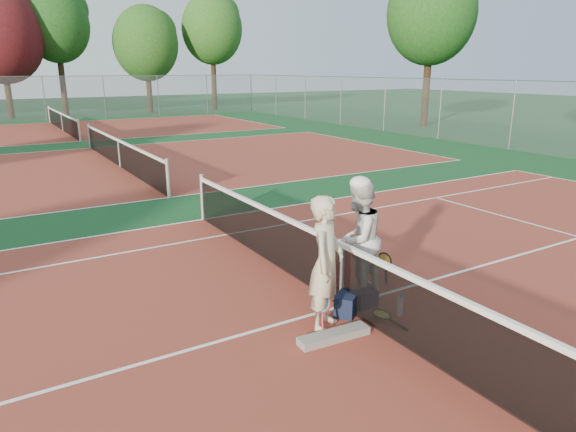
{
  "coord_description": "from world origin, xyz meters",
  "views": [
    {
      "loc": [
        -4.38,
        -5.67,
        3.48
      ],
      "look_at": [
        0.0,
        1.56,
        1.05
      ],
      "focal_mm": 32.0,
      "sensor_mm": 36.0,
      "label": 1
    }
  ],
  "objects": [
    {
      "name": "ground",
      "position": [
        0.0,
        0.0,
        0.0
      ],
      "size": [
        130.0,
        130.0,
        0.0
      ],
      "primitive_type": "plane",
      "color": "#103D1C",
      "rests_on": "ground"
    },
    {
      "name": "court_main",
      "position": [
        0.0,
        0.0,
        0.0
      ],
      "size": [
        23.77,
        10.97,
        0.01
      ],
      "primitive_type": "cube",
      "color": "maroon",
      "rests_on": "ground"
    },
    {
      "name": "court_far_a",
      "position": [
        0.0,
        13.5,
        0.0
      ],
      "size": [
        23.77,
        10.97,
        0.01
      ],
      "primitive_type": "cube",
      "color": "maroon",
      "rests_on": "ground"
    },
    {
      "name": "court_far_b",
      "position": [
        0.0,
        27.0,
        0.0
      ],
      "size": [
        23.77,
        10.97,
        0.01
      ],
      "primitive_type": "cube",
      "color": "maroon",
      "rests_on": "ground"
    },
    {
      "name": "net_main",
      "position": [
        0.0,
        0.0,
        0.51
      ],
      "size": [
        0.1,
        10.98,
        1.02
      ],
      "primitive_type": null,
      "color": "black",
      "rests_on": "ground"
    },
    {
      "name": "net_far_a",
      "position": [
        0.0,
        13.5,
        0.51
      ],
      "size": [
        0.1,
        10.98,
        1.02
      ],
      "primitive_type": null,
      "color": "black",
      "rests_on": "ground"
    },
    {
      "name": "net_far_b",
      "position": [
        0.0,
        27.0,
        0.51
      ],
      "size": [
        0.1,
        10.98,
        1.02
      ],
      "primitive_type": null,
      "color": "black",
      "rests_on": "ground"
    },
    {
      "name": "fence_back",
      "position": [
        0.0,
        34.0,
        1.5
      ],
      "size": [
        32.0,
        0.06,
        3.0
      ],
      "primitive_type": null,
      "color": "slate",
      "rests_on": "ground"
    },
    {
      "name": "fence_right",
      "position": [
        16.0,
        6.75,
        1.5
      ],
      "size": [
        0.06,
        54.5,
        3.0
      ],
      "primitive_type": null,
      "rotation": [
        0.0,
        0.0,
        1.57
      ],
      "color": "slate",
      "rests_on": "ground"
    },
    {
      "name": "player_a",
      "position": [
        -0.57,
        -0.38,
        0.94
      ],
      "size": [
        0.82,
        0.79,
        1.89
      ],
      "primitive_type": "imported",
      "rotation": [
        0.0,
        0.0,
        0.69
      ],
      "color": "beige",
      "rests_on": "ground"
    },
    {
      "name": "player_b",
      "position": [
        0.47,
        0.23,
        0.93
      ],
      "size": [
        1.08,
        0.95,
        1.86
      ],
      "primitive_type": "imported",
      "rotation": [
        0.0,
        0.0,
        3.46
      ],
      "color": "silver",
      "rests_on": "ground"
    },
    {
      "name": "racket_red",
      "position": [
        -0.7,
        -0.48,
        0.28
      ],
      "size": [
        0.38,
        0.39,
        0.55
      ],
      "primitive_type": null,
      "rotation": [
        0.0,
        0.0,
        1.04
      ],
      "color": "maroon",
      "rests_on": "ground"
    },
    {
      "name": "racket_black_held",
      "position": [
        1.07,
        0.26,
        0.29
      ],
      "size": [
        0.27,
        0.32,
        0.59
      ],
      "primitive_type": null,
      "rotation": [
        0.0,
        0.0,
        3.56
      ],
      "color": "black",
      "rests_on": "ground"
    },
    {
      "name": "racket_spare",
      "position": [
        0.25,
        -0.63,
        0.05
      ],
      "size": [
        0.35,
        0.63,
        0.1
      ],
      "primitive_type": null,
      "rotation": [
        0.0,
        0.0,
        1.72
      ],
      "color": "black",
      "rests_on": "ground"
    },
    {
      "name": "sports_bag_navy",
      "position": [
        -0.09,
        -0.24,
        0.16
      ],
      "size": [
        0.49,
        0.46,
        0.32
      ],
      "primitive_type": "cube",
      "rotation": [
        0.0,
        0.0,
        0.64
      ],
      "color": "black",
      "rests_on": "ground"
    },
    {
      "name": "sports_bag_purple",
      "position": [
        0.3,
        -0.2,
        0.13
      ],
      "size": [
        0.34,
        0.25,
        0.26
      ],
      "primitive_type": "cube",
      "rotation": [
        0.0,
        0.0,
        -0.09
      ],
      "color": "black",
      "rests_on": "ground"
    },
    {
      "name": "net_cover_canvas",
      "position": [
        -0.68,
        -0.74,
        0.05
      ],
      "size": [
        1.04,
        0.3,
        0.11
      ],
      "primitive_type": "cube",
      "rotation": [
        0.0,
        0.0,
        -0.06
      ],
      "color": "slate",
      "rests_on": "ground"
    },
    {
      "name": "water_bottle",
      "position": [
        0.55,
        -0.68,
        0.15
      ],
      "size": [
        0.09,
        0.09,
        0.3
      ],
      "primitive_type": "cylinder",
      "color": "silver",
      "rests_on": "ground"
    },
    {
      "name": "tree_back_maroon",
      "position": [
        -1.98,
        37.1,
        5.7
      ],
      "size": [
        5.75,
        5.75,
        9.01
      ],
      "color": "#382314",
      "rests_on": "ground"
    },
    {
      "name": "tree_back_3",
      "position": [
        1.84,
        37.86,
        6.59
      ],
      "size": [
        4.79,
        4.79,
        9.37
      ],
      "color": "#382314",
      "rests_on": "ground"
    },
    {
      "name": "tree_back_4",
      "position": [
        8.35,
        37.47,
        5.44
      ],
      "size": [
        5.16,
        5.16,
        8.42
      ],
      "color": "#382314",
      "rests_on": "ground"
    },
    {
      "name": "tree_back_5",
      "position": [
        14.19,
        37.59,
        6.75
      ],
      "size": [
        5.18,
        5.18,
        9.75
      ],
      "color": "#382314",
      "rests_on": "ground"
    },
    {
      "name": "tree_right_1",
      "position": [
        19.91,
        17.89,
        6.67
      ],
      "size": [
        5.3,
        5.3,
        9.74
      ],
      "color": "#382314",
      "rests_on": "ground"
    }
  ]
}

